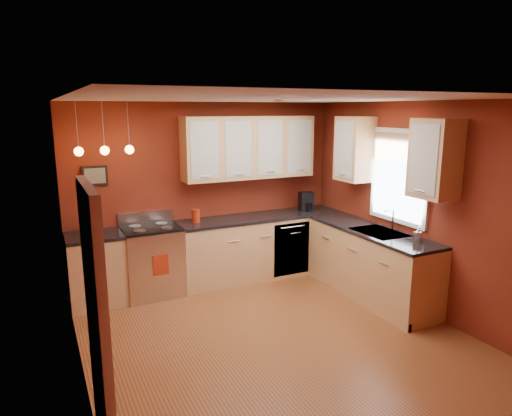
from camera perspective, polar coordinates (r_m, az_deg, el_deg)
name	(u,v)px	position (r m, az deg, el deg)	size (l,w,h in m)	color
floor	(274,336)	(5.32, 2.29, -15.75)	(4.20, 4.20, 0.00)	#9A522C
ceiling	(276,99)	(4.70, 2.57, 13.48)	(4.00, 4.20, 0.02)	beige
wall_back	(207,193)	(6.73, -6.10, 1.93)	(4.00, 0.02, 2.60)	maroon
wall_front	(427,295)	(3.25, 20.57, -10.18)	(4.00, 0.02, 2.60)	maroon
wall_left	(74,249)	(4.31, -21.77, -4.80)	(0.02, 4.20, 2.60)	maroon
wall_right	(416,207)	(6.04, 19.36, 0.11)	(0.02, 4.20, 2.60)	maroon
base_cabinets_back_left	(97,271)	(6.30, -19.31, -7.43)	(0.70, 0.60, 0.90)	tan
base_cabinets_back_right	(261,247)	(6.94, 0.60, -4.90)	(2.54, 0.60, 0.90)	tan
base_cabinets_right	(370,264)	(6.38, 14.03, -6.85)	(0.60, 2.10, 0.90)	tan
counter_back_left	(94,236)	(6.17, -19.62, -3.31)	(0.70, 0.62, 0.04)	black
counter_back_right	(261,217)	(6.82, 0.61, -1.13)	(2.54, 0.62, 0.04)	black
counter_right	(372,231)	(6.25, 14.25, -2.77)	(0.62, 2.10, 0.04)	black
gas_range	(153,261)	(6.40, -12.81, -6.43)	(0.76, 0.64, 1.11)	silver
dishwasher_front	(291,249)	(6.87, 4.46, -5.13)	(0.60, 0.02, 0.80)	silver
sink	(379,234)	(6.14, 15.16, -3.13)	(0.50, 0.70, 0.33)	gray
window	(399,173)	(6.17, 17.48, 4.15)	(0.06, 1.02, 1.22)	white
door_left_wall	(99,337)	(3.29, -19.07, -15.04)	(0.12, 0.82, 2.05)	white
upper_cabinets_back	(249,148)	(6.71, -0.86, 7.57)	(2.00, 0.35, 0.90)	tan
upper_cabinets_right	(390,153)	(6.06, 16.44, 6.56)	(0.35, 1.95, 0.90)	tan
wall_picture	(95,176)	(6.31, -19.49, 3.82)	(0.32, 0.03, 0.26)	black
pendant_lights	(105,150)	(5.95, -18.39, 6.92)	(0.71, 0.11, 0.66)	gray
red_canister	(196,216)	(6.46, -7.54, -0.96)	(0.12, 0.12, 0.19)	#B12B13
red_vase	(96,228)	(6.14, -19.35, -2.41)	(0.10, 0.10, 0.15)	#B12B13
flowers	(95,216)	(6.10, -19.46, -0.90)	(0.12, 0.12, 0.22)	#B12B13
coffee_maker	(306,202)	(7.18, 6.32, 0.75)	(0.23, 0.23, 0.30)	black
soap_pump	(418,234)	(5.80, 19.63, -3.11)	(0.08, 0.08, 0.18)	silver
dish_towel	(161,265)	(6.09, -11.81, -6.96)	(0.20, 0.01, 0.28)	#B12B13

